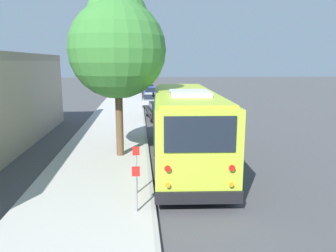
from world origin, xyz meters
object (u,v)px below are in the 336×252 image
Objects in this scene: sign_post_near at (136,189)px; sign_post_far at (136,169)px; shuttle_bus at (185,123)px; parked_sedan_tan at (148,88)px; parked_sedan_black at (160,111)px; parked_sedan_blue at (151,93)px; parked_sedan_navy at (147,85)px; street_tree at (117,43)px; parked_sedan_silver at (152,100)px.

sign_post_near is 0.86× the size of sign_post_far.
shuttle_bus reaches higher than sign_post_near.
sign_post_near reaches higher than parked_sedan_tan.
parked_sedan_black is 0.98× the size of parked_sedan_blue.
parked_sedan_navy reaches higher than parked_sedan_black.
parked_sedan_blue is at bearing -176.82° from parked_sedan_tan.
street_tree is at bearing 173.35° from parked_sedan_blue.
shuttle_bus is 2.31× the size of parked_sedan_silver.
street_tree is 5.55× the size of sign_post_near.
street_tree is at bearing 7.23° from sign_post_near.
parked_sedan_tan reaches higher than parked_sedan_silver.
parked_sedan_navy reaches higher than parked_sedan_silver.
parked_sedan_tan is (32.72, 0.55, -1.13)m from shuttle_bus.
street_tree is at bearing 161.26° from parked_sedan_black.
parked_sedan_silver is at bearing -2.56° from parked_sedan_black.
parked_sedan_tan is 37.79m from sign_post_near.
parked_sedan_tan is at bearing -4.10° from street_tree.
shuttle_bus is 7.70× the size of sign_post_near.
street_tree is 6.24m from sign_post_far.
shuttle_bus is at bearing -22.46° from sign_post_near.
shuttle_bus is 2.26× the size of parked_sedan_black.
shuttle_bus is at bearing 176.16° from parked_sedan_navy.
parked_sedan_black is 14.86m from parked_sedan_blue.
street_tree is (0.90, 2.83, 3.34)m from shuttle_bus.
parked_sedan_black is 14.80m from sign_post_far.
sign_post_far is (-36.43, 1.53, 0.34)m from parked_sedan_tan.
sign_post_near is at bearing 168.94° from parked_sedan_black.
sign_post_far is (-14.69, 1.73, 0.35)m from parked_sedan_black.
street_tree reaches higher than parked_sedan_tan.
street_tree reaches higher than shuttle_bus.
parked_sedan_navy is at bearing 4.76° from parked_sedan_silver.
parked_sedan_silver is 3.34× the size of sign_post_near.
shuttle_bus reaches higher than parked_sedan_tan.
parked_sedan_navy is 0.59× the size of street_tree.
sign_post_near reaches higher than parked_sedan_navy.
parked_sedan_tan is (21.74, 0.20, 0.01)m from parked_sedan_black.
street_tree reaches higher than sign_post_far.
street_tree is at bearing 9.28° from sign_post_far.
parked_sedan_tan is 2.85× the size of sign_post_far.
parked_sedan_black is 1.03× the size of parked_sedan_tan.
parked_sedan_blue is at bearing 175.95° from parked_sedan_navy.
shuttle_bus is 1.39× the size of street_tree.
parked_sedan_silver is 18.23m from street_tree.
parked_sedan_silver is 23.51m from sign_post_near.
sign_post_near is (-5.93, -0.75, -4.24)m from street_tree.
street_tree reaches higher than parked_sedan_navy.
sign_post_far is at bearing -170.72° from street_tree.
street_tree is (-10.08, 2.48, 4.49)m from parked_sedan_black.
parked_sedan_blue is (14.86, 0.09, 0.03)m from parked_sedan_black.
sign_post_far is (1.32, 0.00, 0.11)m from sign_post_near.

